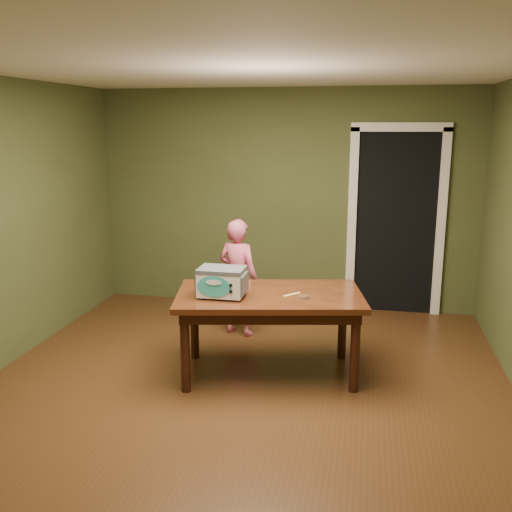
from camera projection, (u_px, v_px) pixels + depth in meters
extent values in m
plane|color=#4F2916|center=(240.00, 395.00, 4.70)|extent=(5.00, 5.00, 0.00)
cube|color=#48512B|center=(285.00, 200.00, 6.80)|extent=(4.50, 0.02, 2.60)
cube|color=#48512B|center=(82.00, 379.00, 2.02)|extent=(4.50, 0.02, 2.60)
cube|color=white|center=(237.00, 65.00, 4.11)|extent=(4.50, 5.00, 0.02)
cube|color=black|center=(394.00, 220.00, 6.90)|extent=(0.90, 0.60, 2.10)
cube|color=black|center=(396.00, 224.00, 6.60)|extent=(0.90, 0.02, 2.10)
cube|color=white|center=(352.00, 223.00, 6.68)|extent=(0.10, 0.06, 2.20)
cube|color=white|center=(441.00, 226.00, 6.49)|extent=(0.10, 0.06, 2.20)
cube|color=white|center=(401.00, 127.00, 6.33)|extent=(1.10, 0.06, 0.10)
cube|color=#35180C|center=(269.00, 296.00, 4.95)|extent=(1.74, 1.19, 0.05)
cube|color=black|center=(269.00, 304.00, 4.97)|extent=(1.60, 1.05, 0.10)
cylinder|color=black|center=(185.00, 352.00, 4.70)|extent=(0.08, 0.08, 0.70)
cylinder|color=black|center=(194.00, 323.00, 5.38)|extent=(0.08, 0.08, 0.70)
cylinder|color=black|center=(355.00, 352.00, 4.69)|extent=(0.08, 0.08, 0.70)
cylinder|color=black|center=(342.00, 323.00, 5.38)|extent=(0.08, 0.08, 0.70)
cylinder|color=#4C4F54|center=(201.00, 298.00, 4.78)|extent=(0.03, 0.03, 0.02)
cylinder|color=#4C4F54|center=(208.00, 291.00, 4.98)|extent=(0.03, 0.03, 0.02)
cylinder|color=#4C4F54|center=(237.00, 300.00, 4.72)|extent=(0.03, 0.03, 0.02)
cylinder|color=#4C4F54|center=(243.00, 293.00, 4.92)|extent=(0.03, 0.03, 0.02)
cube|color=white|center=(222.00, 283.00, 4.82)|extent=(0.38, 0.27, 0.21)
cube|color=#4C4F54|center=(222.00, 270.00, 4.80)|extent=(0.39, 0.28, 0.03)
cube|color=#4C4F54|center=(200.00, 281.00, 4.86)|extent=(0.02, 0.24, 0.17)
cube|color=#4C4F54|center=(245.00, 284.00, 4.78)|extent=(0.02, 0.24, 0.17)
ellipsoid|color=teal|center=(214.00, 287.00, 4.70)|extent=(0.29, 0.01, 0.18)
cylinder|color=black|center=(231.00, 285.00, 4.66)|extent=(0.03, 0.01, 0.03)
cylinder|color=black|center=(231.00, 292.00, 4.67)|extent=(0.02, 0.01, 0.02)
cylinder|color=silver|center=(303.00, 297.00, 4.81)|extent=(0.10, 0.10, 0.02)
cylinder|color=#50311A|center=(303.00, 296.00, 4.81)|extent=(0.09, 0.09, 0.01)
cube|color=#FFD56E|center=(292.00, 295.00, 4.89)|extent=(0.14, 0.15, 0.01)
imported|color=#E05C7F|center=(238.00, 277.00, 5.96)|extent=(0.52, 0.43, 1.24)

